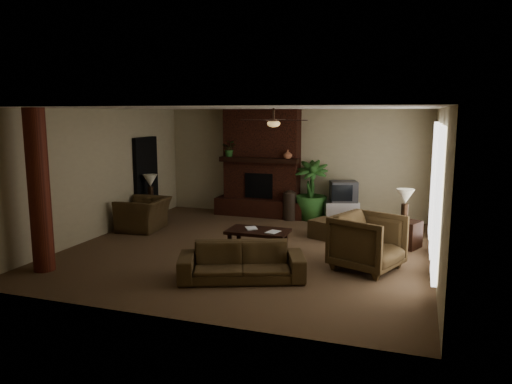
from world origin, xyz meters
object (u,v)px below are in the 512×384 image
(floor_vase, at_px, (290,203))
(lamp_left, at_px, (150,182))
(coffee_table, at_px, (258,233))
(side_table_left, at_px, (151,211))
(armchair_left, at_px, (143,209))
(lamp_right, at_px, (405,199))
(log_column, at_px, (39,191))
(tv_stand, at_px, (341,211))
(armchair_right, at_px, (368,240))
(side_table_right, at_px, (406,234))
(sofa, at_px, (242,256))
(ottoman, at_px, (327,229))
(floor_plant, at_px, (311,203))

(floor_vase, relative_size, lamp_left, 1.18)
(coffee_table, height_order, side_table_left, side_table_left)
(armchair_left, distance_m, lamp_right, 5.85)
(log_column, distance_m, lamp_left, 3.94)
(tv_stand, relative_size, lamp_left, 1.31)
(coffee_table, relative_size, lamp_right, 1.85)
(log_column, height_order, armchair_right, log_column)
(floor_vase, bearing_deg, log_column, -119.92)
(armchair_right, distance_m, floor_vase, 4.12)
(floor_vase, xyz_separation_m, side_table_right, (2.90, -1.74, -0.16))
(armchair_right, distance_m, tv_stand, 3.86)
(sofa, distance_m, side_table_right, 3.81)
(armchair_right, relative_size, tv_stand, 1.26)
(armchair_left, height_order, lamp_right, lamp_right)
(armchair_left, height_order, tv_stand, armchair_left)
(armchair_right, xyz_separation_m, lamp_left, (-5.53, 2.08, 0.46))
(sofa, xyz_separation_m, side_table_left, (-3.62, 3.26, -0.12))
(side_table_right, bearing_deg, armchair_right, -109.55)
(armchair_left, distance_m, floor_vase, 3.65)
(sofa, bearing_deg, tv_stand, 58.79)
(side_table_left, bearing_deg, sofa, -42.01)
(lamp_left, bearing_deg, log_column, -87.08)
(side_table_right, bearing_deg, tv_stand, 129.06)
(ottoman, distance_m, floor_vase, 1.95)
(log_column, height_order, tv_stand, log_column)
(log_column, bearing_deg, floor_vase, 60.08)
(floor_plant, distance_m, side_table_right, 3.11)
(armchair_right, relative_size, floor_plant, 0.71)
(log_column, bearing_deg, side_table_left, 92.92)
(side_table_left, bearing_deg, log_column, -87.08)
(sofa, height_order, side_table_right, sofa)
(armchair_right, relative_size, lamp_right, 1.65)
(coffee_table, xyz_separation_m, lamp_right, (2.72, 1.22, 0.63))
(armchair_left, bearing_deg, tv_stand, 114.59)
(tv_stand, distance_m, side_table_right, 2.61)
(floor_vase, bearing_deg, sofa, -85.08)
(armchair_left, distance_m, side_table_left, 0.85)
(sofa, bearing_deg, side_table_left, 116.72)
(coffee_table, xyz_separation_m, tv_stand, (1.12, 3.24, -0.12))
(lamp_left, distance_m, lamp_right, 6.09)
(sofa, xyz_separation_m, lamp_right, (2.45, 2.87, 0.60))
(sofa, bearing_deg, ottoman, 53.74)
(coffee_table, relative_size, ottoman, 2.00)
(floor_vase, bearing_deg, side_table_right, -30.93)
(side_table_right, bearing_deg, floor_plant, 140.75)
(floor_plant, bearing_deg, side_table_left, -157.14)
(log_column, distance_m, tv_stand, 7.10)
(tv_stand, bearing_deg, lamp_left, 177.66)
(tv_stand, bearing_deg, floor_vase, 170.62)
(lamp_left, distance_m, side_table_right, 6.18)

